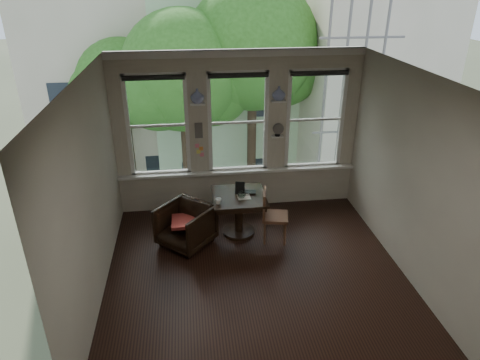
{
  "coord_description": "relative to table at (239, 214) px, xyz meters",
  "views": [
    {
      "loc": [
        -0.91,
        -5.23,
        4.12
      ],
      "look_at": [
        -0.13,
        0.9,
        1.17
      ],
      "focal_mm": 32.0,
      "sensor_mm": 36.0,
      "label": 1
    }
  ],
  "objects": [
    {
      "name": "wall_back",
      "position": [
        0.12,
        1.08,
        1.12
      ],
      "size": [
        4.5,
        0.0,
        4.5
      ],
      "primitive_type": "plane",
      "rotation": [
        1.57,
        0.0,
        0.0
      ],
      "color": "beige",
      "rests_on": "ground"
    },
    {
      "name": "table",
      "position": [
        0.0,
        0.0,
        0.0
      ],
      "size": [
        0.9,
        0.9,
        0.75
      ],
      "primitive_type": null,
      "color": "black",
      "rests_on": "ground"
    },
    {
      "name": "wall_front",
      "position": [
        0.12,
        -3.42,
        1.12
      ],
      "size": [
        4.5,
        0.0,
        4.5
      ],
      "primitive_type": "plane",
      "rotation": [
        -1.57,
        0.0,
        0.0
      ],
      "color": "beige",
      "rests_on": "ground"
    },
    {
      "name": "desk_fan",
      "position": [
        0.84,
        0.96,
        1.16
      ],
      "size": [
        0.2,
        0.2,
        0.24
      ],
      "primitive_type": null,
      "color": "#59544F",
      "rests_on": "ground"
    },
    {
      "name": "ceiling",
      "position": [
        0.12,
        -1.17,
        2.62
      ],
      "size": [
        4.5,
        4.5,
        0.0
      ],
      "primitive_type": "plane",
      "rotation": [
        3.14,
        0.0,
        0.0
      ],
      "color": "silver",
      "rests_on": "ground"
    },
    {
      "name": "wall_left",
      "position": [
        -2.13,
        -1.17,
        1.12
      ],
      "size": [
        0.0,
        4.5,
        4.5
      ],
      "primitive_type": "plane",
      "rotation": [
        1.57,
        0.0,
        1.57
      ],
      "color": "beige",
      "rests_on": "ground"
    },
    {
      "name": "vase_right",
      "position": [
        0.84,
        0.98,
        1.86
      ],
      "size": [
        0.24,
        0.24,
        0.25
      ],
      "primitive_type": "imported",
      "color": "white",
      "rests_on": "shelf_right"
    },
    {
      "name": "vase_left",
      "position": [
        -0.61,
        0.98,
        1.86
      ],
      "size": [
        0.24,
        0.24,
        0.25
      ],
      "primitive_type": "imported",
      "color": "white",
      "rests_on": "shelf_left"
    },
    {
      "name": "cushion_red",
      "position": [
        -0.93,
        -0.24,
        0.08
      ],
      "size": [
        0.45,
        0.45,
        0.06
      ],
      "primitive_type": "cube",
      "color": "maroon",
      "rests_on": "armchair_left"
    },
    {
      "name": "ground",
      "position": [
        0.12,
        -1.17,
        -0.38
      ],
      "size": [
        4.5,
        4.5,
        0.0
      ],
      "primitive_type": "plane",
      "color": "black",
      "rests_on": "ground"
    },
    {
      "name": "shelf_left",
      "position": [
        -0.61,
        0.98,
        1.73
      ],
      "size": [
        0.26,
        0.16,
        0.03
      ],
      "primitive_type": "cube",
      "color": "white",
      "rests_on": "ground"
    },
    {
      "name": "shelf_right",
      "position": [
        0.84,
        0.98,
        1.73
      ],
      "size": [
        0.26,
        0.16,
        0.03
      ],
      "primitive_type": "cube",
      "color": "white",
      "rests_on": "ground"
    },
    {
      "name": "tablet",
      "position": [
        0.03,
        0.06,
        0.48
      ],
      "size": [
        0.17,
        0.11,
        0.22
      ],
      "primitive_type": "cube",
      "rotation": [
        -0.26,
        0.0,
        -0.24
      ],
      "color": "black",
      "rests_on": "table"
    },
    {
      "name": "intercom",
      "position": [
        -0.61,
        1.01,
        1.23
      ],
      "size": [
        0.14,
        0.06,
        0.28
      ],
      "primitive_type": "cube",
      "color": "#59544F",
      "rests_on": "ground"
    },
    {
      "name": "window_right",
      "position": [
        1.57,
        1.08,
        1.32
      ],
      "size": [
        1.1,
        0.12,
        1.9
      ],
      "primitive_type": null,
      "color": "white",
      "rests_on": "ground"
    },
    {
      "name": "side_chair_right",
      "position": [
        0.59,
        -0.28,
        0.09
      ],
      "size": [
        0.5,
        0.5,
        0.92
      ],
      "primitive_type": null,
      "rotation": [
        0.0,
        0.0,
        1.37
      ],
      "color": "#482C1A",
      "rests_on": "ground"
    },
    {
      "name": "mug",
      "position": [
        -0.37,
        -0.25,
        0.42
      ],
      "size": [
        0.11,
        0.11,
        0.09
      ],
      "primitive_type": "imported",
      "rotation": [
        0.0,
        0.0,
        0.07
      ],
      "color": "white",
      "rests_on": "table"
    },
    {
      "name": "laptop",
      "position": [
        0.11,
        0.03,
        0.39
      ],
      "size": [
        0.41,
        0.31,
        0.03
      ],
      "primitive_type": "imported",
      "rotation": [
        0.0,
        0.0,
        -0.2
      ],
      "color": "black",
      "rests_on": "table"
    },
    {
      "name": "papers",
      "position": [
        0.07,
        -0.02,
        0.38
      ],
      "size": [
        0.23,
        0.31,
        0.0
      ],
      "primitive_type": "cube",
      "rotation": [
        0.0,
        0.0,
        0.04
      ],
      "color": "silver",
      "rests_on": "table"
    },
    {
      "name": "drinking_glass",
      "position": [
        0.04,
        -0.08,
        0.43
      ],
      "size": [
        0.17,
        0.17,
        0.1
      ],
      "primitive_type": "imported",
      "rotation": [
        0.0,
        0.0,
        -0.3
      ],
      "color": "white",
      "rests_on": "table"
    },
    {
      "name": "wall_right",
      "position": [
        2.37,
        -1.17,
        1.12
      ],
      "size": [
        0.0,
        4.5,
        4.5
      ],
      "primitive_type": "plane",
      "rotation": [
        1.57,
        0.0,
        -1.57
      ],
      "color": "beige",
      "rests_on": "ground"
    },
    {
      "name": "window_left",
      "position": [
        -1.33,
        1.08,
        1.32
      ],
      "size": [
        1.1,
        0.12,
        1.9
      ],
      "primitive_type": null,
      "color": "white",
      "rests_on": "ground"
    },
    {
      "name": "armchair_left",
      "position": [
        -0.93,
        -0.24,
        -0.01
      ],
      "size": [
        1.11,
        1.11,
        0.73
      ],
      "primitive_type": "imported",
      "rotation": [
        0.0,
        0.0,
        -0.72
      ],
      "color": "black",
      "rests_on": "ground"
    },
    {
      "name": "window_center",
      "position": [
        0.12,
        1.08,
        1.32
      ],
      "size": [
        1.1,
        0.12,
        1.9
      ],
      "primitive_type": null,
      "color": "white",
      "rests_on": "ground"
    },
    {
      "name": "sticky_notes",
      "position": [
        -0.61,
        1.01,
        0.88
      ],
      "size": [
        0.16,
        0.01,
        0.24
      ],
      "primitive_type": null,
      "color": "pink",
      "rests_on": "ground"
    }
  ]
}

